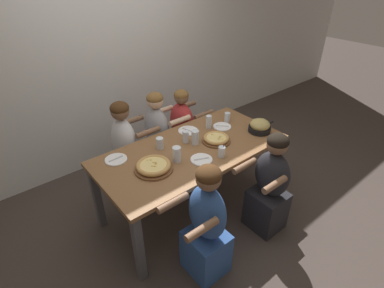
% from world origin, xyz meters
% --- Properties ---
extents(ground_plane, '(18.00, 18.00, 0.00)m').
position_xyz_m(ground_plane, '(0.00, 0.00, 0.00)').
color(ground_plane, '#423833').
rests_on(ground_plane, ground).
extents(restaurant_back_panel, '(10.00, 0.06, 3.20)m').
position_xyz_m(restaurant_back_panel, '(0.00, 1.50, 1.60)').
color(restaurant_back_panel, silver).
rests_on(restaurant_back_panel, ground).
extents(dining_table, '(1.90, 0.92, 0.78)m').
position_xyz_m(dining_table, '(0.00, 0.00, 0.69)').
color(dining_table, brown).
rests_on(dining_table, ground).
extents(pizza_board_main, '(0.35, 0.35, 0.06)m').
position_xyz_m(pizza_board_main, '(-0.48, -0.05, 0.81)').
color(pizza_board_main, brown).
rests_on(pizza_board_main, dining_table).
extents(pizza_board_second, '(0.29, 0.29, 0.06)m').
position_xyz_m(pizza_board_second, '(0.28, -0.05, 0.81)').
color(pizza_board_second, brown).
rests_on(pizza_board_second, dining_table).
extents(skillet_bowl, '(0.35, 0.24, 0.14)m').
position_xyz_m(skillet_bowl, '(0.78, -0.20, 0.84)').
color(skillet_bowl, black).
rests_on(skillet_bowl, dining_table).
extents(empty_plate_a, '(0.21, 0.21, 0.02)m').
position_xyz_m(empty_plate_a, '(-0.68, 0.29, 0.79)').
color(empty_plate_a, white).
rests_on(empty_plate_a, dining_table).
extents(empty_plate_b, '(0.20, 0.20, 0.02)m').
position_xyz_m(empty_plate_b, '(0.53, 0.12, 0.79)').
color(empty_plate_b, white).
rests_on(empty_plate_b, dining_table).
extents(empty_plate_c, '(0.21, 0.21, 0.02)m').
position_xyz_m(empty_plate_c, '(-0.06, -0.21, 0.79)').
color(empty_plate_c, white).
rests_on(empty_plate_c, dining_table).
extents(empty_plate_d, '(0.21, 0.21, 0.02)m').
position_xyz_m(empty_plate_d, '(0.18, 0.29, 0.79)').
color(empty_plate_d, white).
rests_on(empty_plate_d, dining_table).
extents(cocktail_glass_blue, '(0.07, 0.07, 0.13)m').
position_xyz_m(cocktail_glass_blue, '(0.13, -0.29, 0.83)').
color(cocktail_glass_blue, silver).
rests_on(cocktail_glass_blue, dining_table).
extents(drinking_glass_a, '(0.07, 0.07, 0.11)m').
position_xyz_m(drinking_glass_a, '(0.67, 0.19, 0.84)').
color(drinking_glass_a, silver).
rests_on(drinking_glass_a, dining_table).
extents(drinking_glass_b, '(0.08, 0.08, 0.15)m').
position_xyz_m(drinking_glass_b, '(0.08, 0.05, 0.86)').
color(drinking_glass_b, silver).
rests_on(drinking_glass_b, dining_table).
extents(drinking_glass_c, '(0.07, 0.07, 0.12)m').
position_xyz_m(drinking_glass_c, '(-0.24, 0.20, 0.83)').
color(drinking_glass_c, silver).
rests_on(drinking_glass_c, dining_table).
extents(drinking_glass_d, '(0.06, 0.06, 0.13)m').
position_xyz_m(drinking_glass_d, '(0.02, 0.13, 0.84)').
color(drinking_glass_d, silver).
rests_on(drinking_glass_d, dining_table).
extents(drinking_glass_e, '(0.06, 0.06, 0.15)m').
position_xyz_m(drinking_glass_e, '(0.41, 0.21, 0.85)').
color(drinking_glass_e, silver).
rests_on(drinking_glass_e, dining_table).
extents(drinking_glass_f, '(0.08, 0.08, 0.15)m').
position_xyz_m(drinking_glass_f, '(-0.25, -0.08, 0.85)').
color(drinking_glass_f, silver).
rests_on(drinking_glass_f, dining_table).
extents(diner_near_midleft, '(0.51, 0.40, 1.13)m').
position_xyz_m(diner_near_midleft, '(-0.40, -0.68, 0.52)').
color(diner_near_midleft, '#2D5193').
rests_on(diner_near_midleft, ground).
extents(diner_far_midleft, '(0.51, 0.40, 1.16)m').
position_xyz_m(diner_far_midleft, '(-0.39, 0.68, 0.53)').
color(diner_far_midleft, silver).
rests_on(diner_far_midleft, ground).
extents(diner_far_midright, '(0.51, 0.40, 1.08)m').
position_xyz_m(diner_far_midright, '(0.40, 0.68, 0.49)').
color(diner_far_midright, '#B22D2D').
rests_on(diner_far_midright, ground).
extents(diner_far_center, '(0.51, 0.40, 1.15)m').
position_xyz_m(diner_far_center, '(0.03, 0.68, 0.52)').
color(diner_far_center, '#99999E').
rests_on(diner_far_center, ground).
extents(diner_near_midright, '(0.51, 0.40, 1.09)m').
position_xyz_m(diner_near_midright, '(0.41, -0.68, 0.50)').
color(diner_near_midright, '#232328').
rests_on(diner_near_midright, ground).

